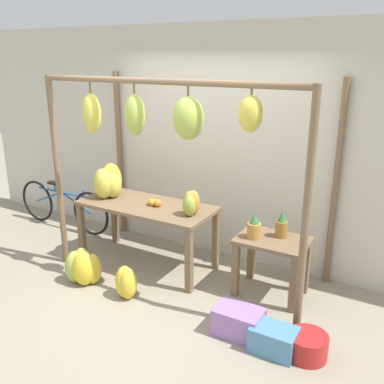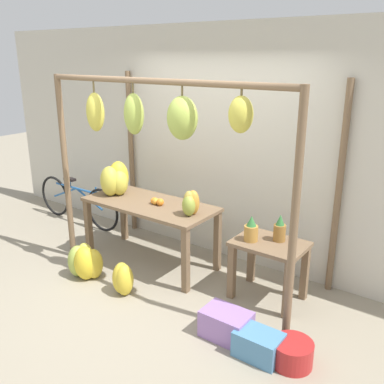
% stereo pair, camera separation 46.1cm
% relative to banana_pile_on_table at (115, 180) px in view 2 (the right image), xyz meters
% --- Properties ---
extents(ground_plane, '(20.00, 20.00, 0.00)m').
position_rel_banana_pile_on_table_xyz_m(ground_plane, '(1.09, -0.71, -0.96)').
color(ground_plane, gray).
extents(shop_wall_back, '(8.00, 0.08, 2.80)m').
position_rel_banana_pile_on_table_xyz_m(shop_wall_back, '(1.09, 0.75, 0.44)').
color(shop_wall_back, beige).
rests_on(shop_wall_back, ground_plane).
extents(stall_awning, '(2.97, 1.29, 2.24)m').
position_rel_banana_pile_on_table_xyz_m(stall_awning, '(1.12, -0.27, 0.70)').
color(stall_awning, brown).
rests_on(stall_awning, ground_plane).
extents(display_table_main, '(1.62, 0.72, 0.77)m').
position_rel_banana_pile_on_table_xyz_m(display_table_main, '(0.56, 0.00, -0.29)').
color(display_table_main, brown).
rests_on(display_table_main, ground_plane).
extents(display_table_side, '(0.72, 0.53, 0.64)m').
position_rel_banana_pile_on_table_xyz_m(display_table_side, '(2.08, 0.10, -0.48)').
color(display_table_side, brown).
rests_on(display_table_side, ground_plane).
extents(banana_pile_on_table, '(0.43, 0.43, 0.41)m').
position_rel_banana_pile_on_table_xyz_m(banana_pile_on_table, '(0.00, 0.00, 0.00)').
color(banana_pile_on_table, gold).
rests_on(banana_pile_on_table, display_table_main).
extents(orange_pile, '(0.18, 0.10, 0.09)m').
position_rel_banana_pile_on_table_xyz_m(orange_pile, '(0.67, 0.00, -0.14)').
color(orange_pile, orange).
rests_on(orange_pile, display_table_main).
extents(pineapple_cluster, '(0.37, 0.30, 0.28)m').
position_rel_banana_pile_on_table_xyz_m(pineapple_cluster, '(2.01, 0.10, -0.20)').
color(pineapple_cluster, '#B27F38').
rests_on(pineapple_cluster, display_table_side).
extents(banana_pile_ground_left, '(0.43, 0.34, 0.40)m').
position_rel_banana_pile_on_table_xyz_m(banana_pile_ground_left, '(0.20, -0.72, -0.77)').
color(banana_pile_ground_left, gold).
rests_on(banana_pile_ground_left, ground_plane).
extents(banana_pile_ground_right, '(0.28, 0.25, 0.36)m').
position_rel_banana_pile_on_table_xyz_m(banana_pile_ground_right, '(0.81, -0.74, -0.78)').
color(banana_pile_ground_right, gold).
rests_on(banana_pile_ground_right, ground_plane).
extents(fruit_crate_white, '(0.43, 0.29, 0.26)m').
position_rel_banana_pile_on_table_xyz_m(fruit_crate_white, '(2.08, -0.71, -0.83)').
color(fruit_crate_white, '#9970B7').
rests_on(fruit_crate_white, ground_plane).
extents(blue_bucket, '(0.34, 0.34, 0.21)m').
position_rel_banana_pile_on_table_xyz_m(blue_bucket, '(2.71, -0.70, -0.85)').
color(blue_bucket, '#AD2323').
rests_on(blue_bucket, ground_plane).
extents(parked_bicycle, '(1.72, 0.08, 0.68)m').
position_rel_banana_pile_on_table_xyz_m(parked_bicycle, '(-1.20, 0.33, -0.62)').
color(parked_bicycle, black).
rests_on(parked_bicycle, ground_plane).
extents(papaya_pile, '(0.21, 0.24, 0.28)m').
position_rel_banana_pile_on_table_xyz_m(papaya_pile, '(1.19, -0.04, -0.05)').
color(papaya_pile, '#B2993D').
rests_on(papaya_pile, display_table_main).
extents(fruit_crate_purple, '(0.39, 0.27, 0.23)m').
position_rel_banana_pile_on_table_xyz_m(fruit_crate_purple, '(2.44, -0.78, -0.84)').
color(fruit_crate_purple, '#4C84B2').
rests_on(fruit_crate_purple, ground_plane).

